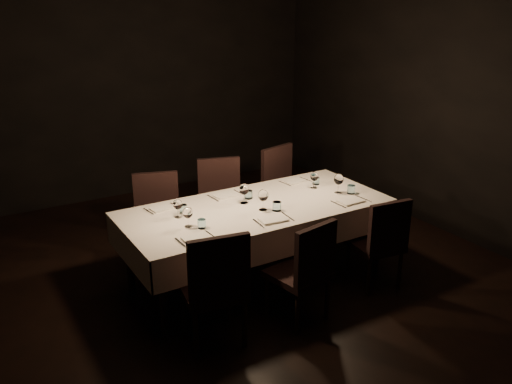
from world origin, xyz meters
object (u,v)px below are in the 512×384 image
chair_far_center (221,200)px  chair_far_right (284,186)px  dining_table (256,213)px  chair_near_center (305,268)px  chair_near_left (215,284)px  chair_far_left (158,215)px  chair_near_right (381,239)px

chair_far_center → chair_far_right: 0.82m
dining_table → chair_far_right: size_ratio=2.54×
chair_near_center → dining_table: bearing=-102.9°
chair_near_left → chair_far_left: 1.58m
chair_near_right → chair_far_left: chair_far_left is taller
chair_near_left → chair_near_center: chair_near_left is taller
chair_near_left → chair_near_right: chair_near_left is taller
chair_near_left → chair_far_right: chair_far_right is taller
dining_table → chair_near_right: (0.90, -0.75, -0.19)m
chair_far_center → dining_table: bearing=-77.2°
chair_far_left → chair_near_left: bearing=-77.8°
chair_near_right → chair_near_center: bearing=13.5°
chair_near_left → chair_far_center: bearing=-109.5°
chair_near_left → chair_far_left: size_ratio=1.05×
chair_far_right → chair_far_center: bearing=165.5°
dining_table → chair_far_center: 0.87m
dining_table → chair_far_left: 1.07m
chair_near_right → chair_far_right: chair_far_right is taller
dining_table → chair_near_left: 1.13m
chair_near_center → chair_far_center: bearing=-104.0°
chair_near_right → chair_far_center: chair_far_center is taller
dining_table → chair_near_left: (-0.82, -0.76, -0.15)m
chair_near_center → chair_far_right: size_ratio=0.93×
dining_table → chair_near_right: chair_near_right is taller
chair_near_right → chair_far_center: bearing=-55.5°
chair_near_center → chair_far_right: 1.94m
chair_near_center → chair_far_right: chair_far_right is taller
chair_near_left → chair_far_center: (0.89, 1.61, -0.01)m
dining_table → chair_near_right: 1.19m
chair_far_center → chair_far_left: bearing=-159.3°
chair_near_right → chair_far_right: 1.59m
chair_near_left → chair_far_right: (1.72, 1.61, 0.00)m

